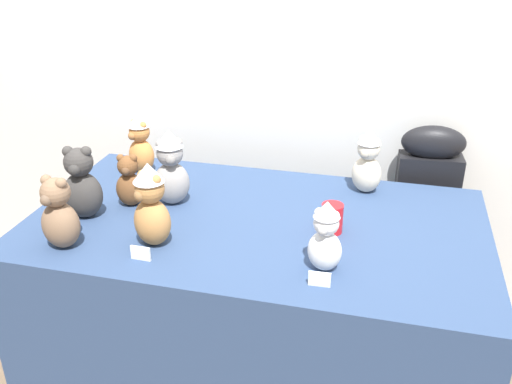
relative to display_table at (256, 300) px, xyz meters
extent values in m
cube|color=silver|center=(0.00, 0.74, 0.93)|extent=(7.00, 0.08, 2.60)
cube|color=navy|center=(0.00, 0.00, 0.00)|extent=(1.73, 0.98, 0.74)
cube|color=black|center=(0.65, 0.62, 0.04)|extent=(0.29, 0.14, 0.83)
ellipsoid|color=black|center=(0.65, 0.62, 0.52)|extent=(0.29, 0.14, 0.15)
ellipsoid|color=white|center=(0.29, -0.27, 0.44)|extent=(0.13, 0.11, 0.14)
sphere|color=white|center=(0.29, -0.27, 0.54)|extent=(0.08, 0.08, 0.08)
sphere|color=white|center=(0.27, -0.26, 0.57)|extent=(0.03, 0.03, 0.03)
sphere|color=white|center=(0.32, -0.27, 0.57)|extent=(0.03, 0.03, 0.03)
sphere|color=#B4B3AF|center=(0.29, -0.30, 0.53)|extent=(0.03, 0.03, 0.03)
cone|color=silver|center=(0.29, -0.27, 0.59)|extent=(0.09, 0.09, 0.05)
ellipsoid|color=#B27A42|center=(-0.31, -0.25, 0.46)|extent=(0.18, 0.17, 0.17)
sphere|color=#B27A42|center=(-0.31, -0.25, 0.58)|extent=(0.10, 0.10, 0.10)
sphere|color=#B27A42|center=(-0.34, -0.23, 0.62)|extent=(0.04, 0.04, 0.04)
sphere|color=#B27A42|center=(-0.28, -0.26, 0.62)|extent=(0.04, 0.04, 0.04)
sphere|color=olive|center=(-0.33, -0.29, 0.57)|extent=(0.04, 0.04, 0.04)
cone|color=silver|center=(-0.31, -0.25, 0.64)|extent=(0.11, 0.11, 0.07)
ellipsoid|color=#383533|center=(-0.65, -0.12, 0.46)|extent=(0.17, 0.15, 0.18)
sphere|color=#383533|center=(-0.65, -0.12, 0.60)|extent=(0.11, 0.11, 0.11)
sphere|color=#383533|center=(-0.68, -0.13, 0.64)|extent=(0.04, 0.04, 0.04)
sphere|color=#383533|center=(-0.61, -0.12, 0.64)|extent=(0.04, 0.04, 0.04)
sphere|color=#32302E|center=(-0.64, -0.17, 0.59)|extent=(0.05, 0.05, 0.05)
ellipsoid|color=#7F6047|center=(-0.61, -0.34, 0.45)|extent=(0.15, 0.14, 0.17)
sphere|color=#7F6047|center=(-0.61, -0.34, 0.58)|extent=(0.10, 0.10, 0.10)
sphere|color=#7F6047|center=(-0.64, -0.34, 0.62)|extent=(0.04, 0.04, 0.04)
sphere|color=#7F6047|center=(-0.58, -0.35, 0.62)|extent=(0.04, 0.04, 0.04)
sphere|color=brown|center=(-0.62, -0.39, 0.57)|extent=(0.04, 0.04, 0.04)
ellipsoid|color=beige|center=(0.38, 0.36, 0.45)|extent=(0.15, 0.14, 0.15)
sphere|color=beige|center=(0.38, 0.36, 0.56)|extent=(0.09, 0.09, 0.09)
sphere|color=beige|center=(0.36, 0.37, 0.60)|extent=(0.03, 0.03, 0.03)
sphere|color=beige|center=(0.41, 0.35, 0.60)|extent=(0.03, 0.03, 0.03)
sphere|color=#ABA08A|center=(0.37, 0.32, 0.55)|extent=(0.04, 0.04, 0.04)
cone|color=silver|center=(0.38, 0.36, 0.62)|extent=(0.10, 0.10, 0.06)
ellipsoid|color=#D17F3D|center=(-0.61, 0.33, 0.45)|extent=(0.16, 0.15, 0.15)
sphere|color=#D17F3D|center=(-0.61, 0.33, 0.56)|extent=(0.09, 0.09, 0.09)
sphere|color=#D17F3D|center=(-0.64, 0.34, 0.60)|extent=(0.03, 0.03, 0.03)
sphere|color=#D17F3D|center=(-0.59, 0.31, 0.60)|extent=(0.03, 0.03, 0.03)
sphere|color=#A06536|center=(-0.63, 0.29, 0.55)|extent=(0.04, 0.04, 0.04)
cone|color=silver|center=(-0.61, 0.33, 0.62)|extent=(0.10, 0.10, 0.06)
ellipsoid|color=brown|center=(-0.52, 0.01, 0.44)|extent=(0.13, 0.11, 0.14)
sphere|color=brown|center=(-0.52, 0.01, 0.54)|extent=(0.08, 0.08, 0.08)
sphere|color=brown|center=(-0.54, 0.00, 0.57)|extent=(0.03, 0.03, 0.03)
sphere|color=brown|center=(-0.49, 0.01, 0.57)|extent=(0.03, 0.03, 0.03)
sphere|color=brown|center=(-0.51, -0.03, 0.53)|extent=(0.03, 0.03, 0.03)
ellipsoid|color=gray|center=(-0.36, 0.06, 0.46)|extent=(0.18, 0.17, 0.17)
sphere|color=gray|center=(-0.36, 0.06, 0.59)|extent=(0.10, 0.10, 0.10)
sphere|color=gray|center=(-0.39, 0.05, 0.63)|extent=(0.04, 0.04, 0.04)
sphere|color=gray|center=(-0.33, 0.08, 0.63)|extent=(0.04, 0.04, 0.04)
sphere|color=slate|center=(-0.34, 0.02, 0.58)|extent=(0.04, 0.04, 0.04)
cone|color=silver|center=(-0.36, 0.06, 0.65)|extent=(0.11, 0.11, 0.07)
cylinder|color=red|center=(0.29, -0.02, 0.43)|extent=(0.08, 0.08, 0.11)
cube|color=white|center=(-0.65, -0.25, 0.40)|extent=(0.07, 0.01, 0.05)
cube|color=white|center=(0.29, -0.37, 0.40)|extent=(0.07, 0.01, 0.05)
cube|color=white|center=(-0.31, -0.36, 0.40)|extent=(0.07, 0.01, 0.05)
camera|label=1|loc=(0.45, -1.82, 1.40)|focal=39.37mm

